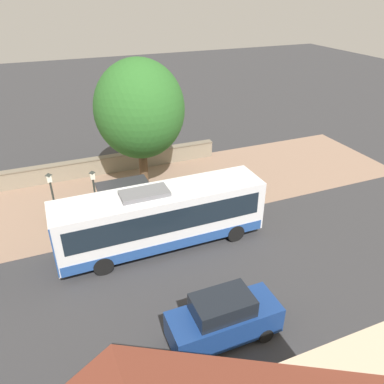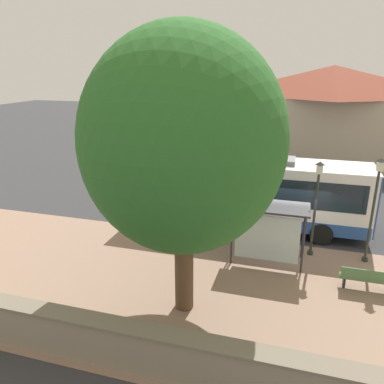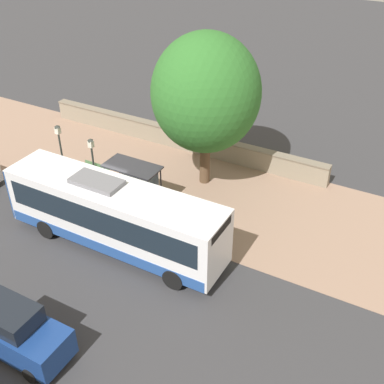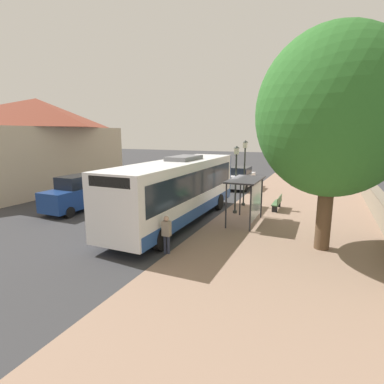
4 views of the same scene
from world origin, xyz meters
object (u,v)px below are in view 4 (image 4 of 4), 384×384
(shade_tree, at_px, (333,114))
(street_lamp_near, at_px, (245,167))
(bus_shelter, at_px, (248,187))
(bench, at_px, (277,202))
(parked_car_far_lane, at_px, (77,194))
(street_lamp_far, at_px, (236,174))
(pedestrian, at_px, (167,232))
(bus, at_px, (178,189))
(parked_car_behind_bus, at_px, (240,178))

(shade_tree, bearing_deg, street_lamp_near, -51.39)
(bus_shelter, height_order, street_lamp_near, street_lamp_near)
(bench, bearing_deg, parked_car_far_lane, 24.39)
(street_lamp_far, bearing_deg, shade_tree, 140.52)
(bench, relative_size, street_lamp_near, 0.41)
(pedestrian, relative_size, shade_tree, 0.18)
(bench, height_order, parked_car_far_lane, parked_car_far_lane)
(bus, relative_size, parked_car_far_lane, 2.46)
(street_lamp_near, height_order, parked_car_far_lane, street_lamp_near)
(bus, xyz_separation_m, shade_tree, (-7.24, 1.05, 3.66))
(bench, relative_size, shade_tree, 0.20)
(bus, xyz_separation_m, pedestrian, (-1.57, 4.16, -0.92))
(bus_shelter, bearing_deg, street_lamp_far, -56.08)
(street_lamp_far, distance_m, shade_tree, 7.06)
(street_lamp_near, xyz_separation_m, parked_car_behind_bus, (1.90, -6.09, -1.64))
(parked_car_behind_bus, bearing_deg, parked_car_far_lane, 57.84)
(pedestrian, bearing_deg, parked_car_behind_bus, -85.70)
(street_lamp_near, xyz_separation_m, street_lamp_far, (-0.03, 2.13, -0.15))
(bus, xyz_separation_m, parked_car_far_lane, (6.85, 0.34, -0.78))
(bus_shelter, bearing_deg, parked_car_far_lane, 8.77)
(pedestrian, height_order, parked_car_behind_bus, parked_car_behind_bus)
(bus_shelter, xyz_separation_m, bench, (-1.07, -3.58, -1.50))
(street_lamp_far, relative_size, parked_car_far_lane, 0.90)
(street_lamp_near, bearing_deg, pedestrian, 85.39)
(bus, bearing_deg, bench, -133.37)
(bus, relative_size, pedestrian, 7.07)
(bench, xyz_separation_m, street_lamp_near, (2.26, -0.28, 2.08))
(street_lamp_near, bearing_deg, shade_tree, 128.61)
(pedestrian, bearing_deg, bus_shelter, -109.67)
(bus, relative_size, shade_tree, 1.27)
(bus, distance_m, bus_shelter, 3.73)
(parked_car_behind_bus, bearing_deg, shade_tree, 119.12)
(pedestrian, relative_size, bench, 0.88)
(street_lamp_far, distance_m, parked_car_far_lane, 9.87)
(bus_shelter, distance_m, parked_car_behind_bus, 10.47)
(bus, relative_size, parked_car_behind_bus, 2.70)
(bus_shelter, height_order, bench, bus_shelter)
(bench, xyz_separation_m, street_lamp_far, (2.23, 1.85, 1.93))
(bench, xyz_separation_m, parked_car_far_lane, (11.42, 5.18, 0.57))
(bus, distance_m, parked_car_far_lane, 6.90)
(street_lamp_far, height_order, parked_car_far_lane, street_lamp_far)
(bus, relative_size, bench, 6.21)
(pedestrian, relative_size, street_lamp_near, 0.36)
(street_lamp_near, bearing_deg, bus_shelter, 107.11)
(bus_shelter, distance_m, parked_car_far_lane, 10.51)
(bus, distance_m, pedestrian, 4.54)
(bus_shelter, distance_m, street_lamp_far, 2.12)
(pedestrian, xyz_separation_m, street_lamp_far, (-0.78, -7.14, 1.49))
(pedestrian, height_order, street_lamp_far, street_lamp_far)
(bus_shelter, xyz_separation_m, street_lamp_far, (1.16, -1.73, 0.43))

